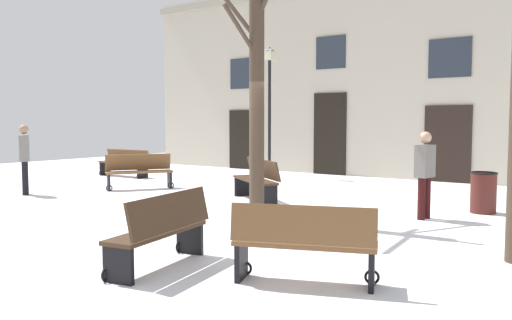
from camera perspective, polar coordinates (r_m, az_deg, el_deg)
ground_plane at (r=10.03m, az=-5.61°, el=-6.07°), size 30.34×30.34×0.00m
building_facade at (r=17.34m, az=13.54°, el=9.13°), size 18.97×0.60×6.53m
tree_right_of_center at (r=9.73m, az=-0.06°, el=10.16°), size 1.92×3.04×5.46m
streetlamp at (r=17.18m, az=1.47°, el=6.73°), size 0.30×0.30×4.19m
litter_bin at (r=11.17m, az=23.42°, el=-3.24°), size 0.51×0.51×0.80m
bench_facing_shops at (r=5.80m, az=5.21°, el=-8.99°), size 1.63×0.98×0.90m
bench_far_corner at (r=11.78m, az=0.12°, el=-2.07°), size 1.82×1.48×0.95m
bench_back_to_back_left at (r=17.56m, az=-14.06°, el=-0.23°), size 1.94×0.54×0.88m
bench_back_to_back_right at (r=14.25m, az=-12.55°, el=-1.16°), size 1.32×1.68×0.93m
bench_by_litter_bin at (r=6.55m, az=-10.20°, el=-7.50°), size 0.75×1.65×0.93m
person_by_shop_door at (r=10.04m, az=17.82°, el=-1.17°), size 0.29×0.42×1.60m
person_strolling at (r=13.95m, az=-23.80°, el=0.39°), size 0.44×0.39×1.70m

